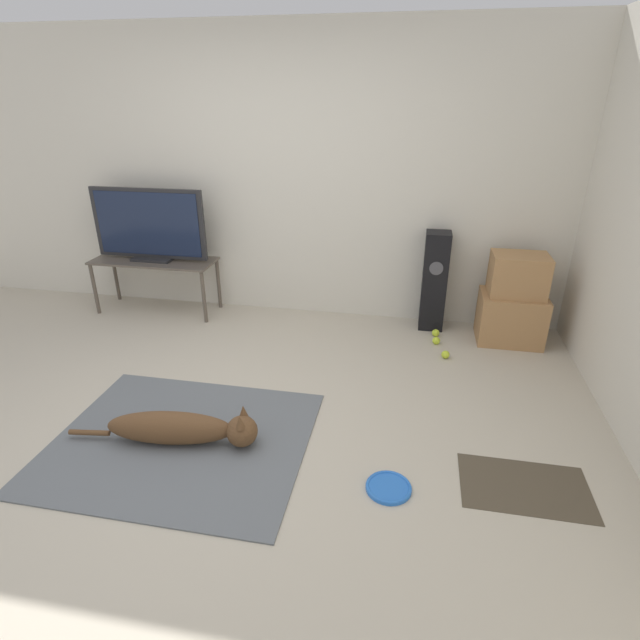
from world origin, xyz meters
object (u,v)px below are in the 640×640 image
(cardboard_box_lower, at_px, (511,318))
(tennis_ball_loose_on_carpet, at_px, (436,333))
(floor_speaker, at_px, (434,281))
(dog, at_px, (184,428))
(tv_stand, at_px, (155,266))
(tv, at_px, (149,226))
(cardboard_box_upper, at_px, (518,275))
(tennis_ball_near_speaker, at_px, (436,341))
(frisbee, at_px, (389,487))
(tennis_ball_by_boxes, at_px, (445,355))

(cardboard_box_lower, bearing_deg, tennis_ball_loose_on_carpet, -176.18)
(floor_speaker, bearing_deg, dog, -126.57)
(tv_stand, relative_size, tv, 1.08)
(cardboard_box_upper, height_order, floor_speaker, floor_speaker)
(dog, height_order, tv_stand, tv_stand)
(floor_speaker, height_order, tennis_ball_near_speaker, floor_speaker)
(dog, xyz_separation_m, tennis_ball_near_speaker, (1.55, 1.67, -0.08))
(tv, bearing_deg, cardboard_box_upper, -0.62)
(frisbee, bearing_deg, tennis_ball_by_boxes, 77.22)
(frisbee, relative_size, tv_stand, 0.21)
(tv, relative_size, tennis_ball_loose_on_carpet, 16.62)
(cardboard_box_upper, height_order, tennis_ball_loose_on_carpet, cardboard_box_upper)
(tv_stand, relative_size, tennis_ball_by_boxes, 17.89)
(floor_speaker, bearing_deg, tennis_ball_near_speaker, -82.08)
(frisbee, bearing_deg, tv, 139.32)
(cardboard_box_upper, bearing_deg, cardboard_box_lower, -109.60)
(cardboard_box_lower, xyz_separation_m, tennis_ball_near_speaker, (-0.62, -0.20, -0.18))
(floor_speaker, xyz_separation_m, tennis_ball_loose_on_carpet, (0.05, -0.20, -0.41))
(frisbee, height_order, tennis_ball_loose_on_carpet, tennis_ball_loose_on_carpet)
(frisbee, distance_m, tennis_ball_loose_on_carpet, 2.00)
(frisbee, relative_size, floor_speaker, 0.28)
(tv_stand, height_order, tv, tv)
(tennis_ball_near_speaker, bearing_deg, tennis_ball_by_boxes, -74.10)
(cardboard_box_lower, bearing_deg, tennis_ball_by_boxes, -141.10)
(frisbee, xyz_separation_m, tv_stand, (-2.41, 2.07, 0.45))
(dog, relative_size, tennis_ball_by_boxes, 17.87)
(tennis_ball_near_speaker, distance_m, tennis_ball_loose_on_carpet, 0.16)
(cardboard_box_lower, distance_m, tennis_ball_loose_on_carpet, 0.64)
(cardboard_box_lower, distance_m, tennis_ball_near_speaker, 0.67)
(tennis_ball_near_speaker, height_order, tennis_ball_loose_on_carpet, same)
(tennis_ball_loose_on_carpet, bearing_deg, tennis_ball_near_speaker, -89.41)
(floor_speaker, height_order, tennis_ball_by_boxes, floor_speaker)
(tv_stand, height_order, tennis_ball_near_speaker, tv_stand)
(tennis_ball_near_speaker, bearing_deg, cardboard_box_upper, 18.50)
(tennis_ball_near_speaker, xyz_separation_m, tennis_ball_loose_on_carpet, (-0.00, 0.16, 0.00))
(tennis_ball_by_boxes, height_order, tennis_ball_near_speaker, same)
(tv, bearing_deg, floor_speaker, 2.35)
(dog, distance_m, cardboard_box_lower, 2.86)
(cardboard_box_upper, distance_m, tennis_ball_near_speaker, 0.87)
(floor_speaker, bearing_deg, tennis_ball_loose_on_carpet, -76.43)
(dog, bearing_deg, tv_stand, 120.97)
(dog, distance_m, tennis_ball_near_speaker, 2.28)
(dog, height_order, cardboard_box_upper, cardboard_box_upper)
(tv_stand, xyz_separation_m, tennis_ball_near_speaker, (2.70, -0.24, -0.43))
(dog, bearing_deg, cardboard_box_lower, 40.78)
(cardboard_box_upper, distance_m, tv_stand, 3.32)
(frisbee, distance_m, cardboard_box_upper, 2.30)
(floor_speaker, relative_size, tennis_ball_by_boxes, 13.57)
(dog, xyz_separation_m, tennis_ball_loose_on_carpet, (1.55, 1.83, -0.08))
(dog, xyz_separation_m, floor_speaker, (1.50, 2.02, 0.33))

